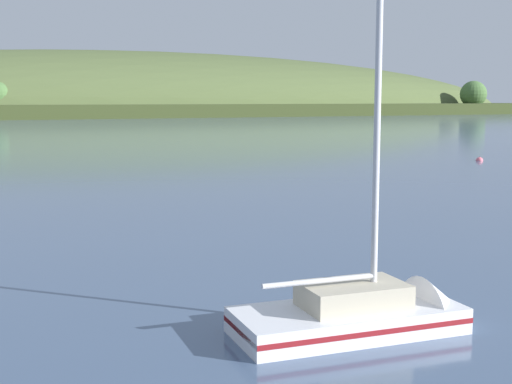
{
  "coord_description": "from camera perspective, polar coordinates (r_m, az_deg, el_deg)",
  "views": [
    {
      "loc": [
        -24.14,
        11.47,
        5.8
      ],
      "look_at": [
        -4.93,
        43.59,
        0.84
      ],
      "focal_mm": 49.07,
      "sensor_mm": 36.0,
      "label": 1
    }
  ],
  "objects": [
    {
      "name": "sailboat_midwater_white",
      "position": [
        18.31,
        9.75,
        -10.22
      ],
      "size": [
        6.77,
        3.47,
        10.55
      ],
      "rotation": [
        0.0,
        0.0,
        6.1
      ],
      "color": "white",
      "rests_on": "ground"
    },
    {
      "name": "mooring_buoy_far_upstream",
      "position": [
        70.16,
        17.75,
        2.44
      ],
      "size": [
        0.69,
        0.69,
        0.77
      ],
      "color": "#E06675",
      "rests_on": "ground"
    },
    {
      "name": "far_shoreline_hill",
      "position": [
        271.95,
        -10.23,
        6.24
      ],
      "size": [
        458.66,
        127.29,
        48.19
      ],
      "rotation": [
        0.0,
        0.0,
        -0.09
      ],
      "color": "#35401E",
      "rests_on": "ground"
    }
  ]
}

